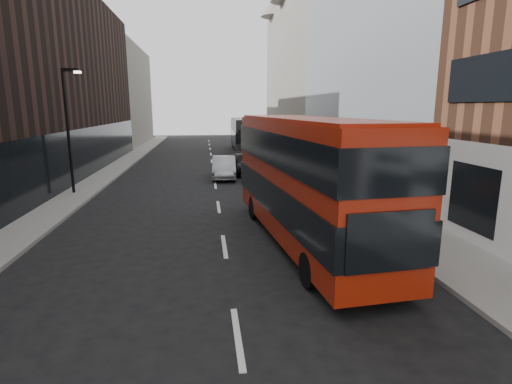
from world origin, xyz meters
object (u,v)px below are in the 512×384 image
object	(u,v)px
red_bus	(306,175)
car_c	(246,164)
car_b	(224,167)
car_a	(259,176)
grey_bus	(244,133)
street_lamp	(69,123)

from	to	relation	value
red_bus	car_c	distance (m)	16.71
car_b	car_c	distance (m)	2.57
car_a	car_c	size ratio (longest dim) A/B	0.69
grey_bus	car_b	size ratio (longest dim) A/B	2.48
street_lamp	car_b	xyz separation A→B (m)	(8.94, 4.73, -3.41)
grey_bus	car_b	xyz separation A→B (m)	(-3.34, -19.01, -1.23)
street_lamp	car_c	size ratio (longest dim) A/B	1.34
red_bus	grey_bus	size ratio (longest dim) A/B	1.01
car_a	car_b	bearing A→B (deg)	124.72
car_a	car_c	xyz separation A→B (m)	(-0.37, 4.83, 0.14)
car_b	street_lamp	bearing A→B (deg)	-149.54
red_bus	car_a	world-z (taller)	red_bus
grey_bus	car_c	size ratio (longest dim) A/B	2.24
car_c	street_lamp	bearing A→B (deg)	-154.50
red_bus	car_c	bearing A→B (deg)	86.58
red_bus	car_b	xyz separation A→B (m)	(-2.31, 14.72, -1.81)
red_bus	grey_bus	bearing A→B (deg)	82.93
grey_bus	street_lamp	bearing A→B (deg)	-116.26
red_bus	car_c	world-z (taller)	red_bus
red_bus	car_c	size ratio (longest dim) A/B	2.25
grey_bus	car_b	world-z (taller)	grey_bus
car_a	car_b	world-z (taller)	car_b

